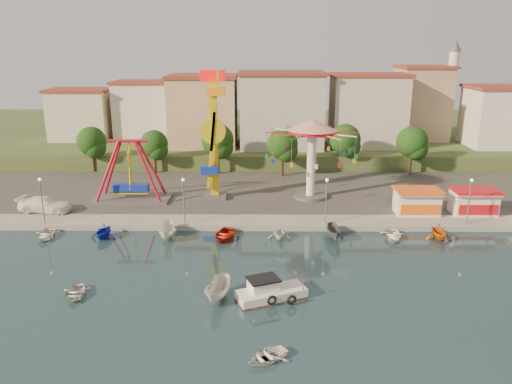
{
  "coord_description": "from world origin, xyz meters",
  "views": [
    {
      "loc": [
        0.53,
        -40.38,
        20.09
      ],
      "look_at": [
        0.11,
        14.0,
        4.0
      ],
      "focal_mm": 35.0,
      "sensor_mm": 36.0,
      "label": 1
    }
  ],
  "objects_px": {
    "kamikaze_tower": "(214,138)",
    "wave_swinger": "(312,141)",
    "cabin_motorboat": "(270,293)",
    "van": "(45,204)",
    "skiff": "(218,291)",
    "rowboat_a": "(75,293)",
    "pirate_ship_ride": "(130,171)"
  },
  "relations": [
    {
      "from": "skiff",
      "to": "cabin_motorboat",
      "type": "bearing_deg",
      "value": 14.98
    },
    {
      "from": "pirate_ship_ride",
      "to": "skiff",
      "type": "bearing_deg",
      "value": -62.43
    },
    {
      "from": "cabin_motorboat",
      "to": "van",
      "type": "relative_size",
      "value": 0.96
    },
    {
      "from": "kamikaze_tower",
      "to": "wave_swinger",
      "type": "relative_size",
      "value": 1.42
    },
    {
      "from": "kamikaze_tower",
      "to": "skiff",
      "type": "xyz_separation_m",
      "value": [
        2.49,
        -26.29,
        -7.78
      ]
    },
    {
      "from": "pirate_ship_ride",
      "to": "cabin_motorboat",
      "type": "distance_m",
      "value": 31.21
    },
    {
      "from": "wave_swinger",
      "to": "skiff",
      "type": "xyz_separation_m",
      "value": [
        -10.06,
        -26.69,
        -7.36
      ]
    },
    {
      "from": "kamikaze_tower",
      "to": "cabin_motorboat",
      "type": "distance_m",
      "value": 28.16
    },
    {
      "from": "wave_swinger",
      "to": "rowboat_a",
      "type": "xyz_separation_m",
      "value": [
        -22.01,
        -26.19,
        -7.87
      ]
    },
    {
      "from": "wave_swinger",
      "to": "pirate_ship_ride",
      "type": "bearing_deg",
      "value": -177.47
    },
    {
      "from": "pirate_ship_ride",
      "to": "skiff",
      "type": "height_order",
      "value": "pirate_ship_ride"
    },
    {
      "from": "kamikaze_tower",
      "to": "skiff",
      "type": "height_order",
      "value": "kamikaze_tower"
    },
    {
      "from": "cabin_motorboat",
      "to": "skiff",
      "type": "relative_size",
      "value": 1.41
    },
    {
      "from": "kamikaze_tower",
      "to": "skiff",
      "type": "distance_m",
      "value": 27.53
    },
    {
      "from": "wave_swinger",
      "to": "cabin_motorboat",
      "type": "relative_size",
      "value": 1.92
    },
    {
      "from": "skiff",
      "to": "van",
      "type": "height_order",
      "value": "van"
    },
    {
      "from": "pirate_ship_ride",
      "to": "skiff",
      "type": "relative_size",
      "value": 2.32
    },
    {
      "from": "kamikaze_tower",
      "to": "wave_swinger",
      "type": "distance_m",
      "value": 12.56
    },
    {
      "from": "wave_swinger",
      "to": "van",
      "type": "height_order",
      "value": "wave_swinger"
    },
    {
      "from": "pirate_ship_ride",
      "to": "van",
      "type": "height_order",
      "value": "pirate_ship_ride"
    },
    {
      "from": "kamikaze_tower",
      "to": "skiff",
      "type": "bearing_deg",
      "value": -84.58
    },
    {
      "from": "wave_swinger",
      "to": "cabin_motorboat",
      "type": "distance_m",
      "value": 28.23
    },
    {
      "from": "pirate_ship_ride",
      "to": "cabin_motorboat",
      "type": "height_order",
      "value": "pirate_ship_ride"
    },
    {
      "from": "cabin_motorboat",
      "to": "van",
      "type": "xyz_separation_m",
      "value": [
        -26.87,
        20.44,
        0.98
      ]
    },
    {
      "from": "kamikaze_tower",
      "to": "pirate_ship_ride",
      "type": "bearing_deg",
      "value": -176.62
    },
    {
      "from": "cabin_motorboat",
      "to": "van",
      "type": "height_order",
      "value": "van"
    },
    {
      "from": "wave_swinger",
      "to": "skiff",
      "type": "height_order",
      "value": "wave_swinger"
    },
    {
      "from": "kamikaze_tower",
      "to": "rowboat_a",
      "type": "relative_size",
      "value": 5.24
    },
    {
      "from": "kamikaze_tower",
      "to": "wave_swinger",
      "type": "bearing_deg",
      "value": 1.78
    },
    {
      "from": "wave_swinger",
      "to": "cabin_motorboat",
      "type": "bearing_deg",
      "value": -102.46
    },
    {
      "from": "kamikaze_tower",
      "to": "wave_swinger",
      "type": "xyz_separation_m",
      "value": [
        12.55,
        0.39,
        -0.41
      ]
    },
    {
      "from": "kamikaze_tower",
      "to": "rowboat_a",
      "type": "xyz_separation_m",
      "value": [
        -9.46,
        -25.8,
        -8.28
      ]
    }
  ]
}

